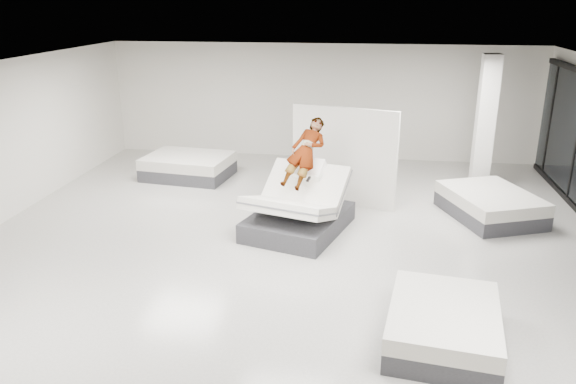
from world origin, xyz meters
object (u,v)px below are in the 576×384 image
object	(u,v)px
hero_bed	(298,211)
column	(485,125)
remote	(309,179)
person	(305,164)
flat_bed_right_near	(443,325)
flat_bed_right_far	(490,205)
flat_bed_left_far	(188,166)
divider_panel	(343,157)

from	to	relation	value
hero_bed	column	distance (m)	5.14
column	remote	bearing A→B (deg)	-139.67
remote	column	xyz separation A→B (m)	(3.74, 3.17, 0.48)
person	flat_bed_right_near	xyz separation A→B (m)	(2.30, -3.79, -1.04)
column	flat_bed_right_near	bearing A→B (deg)	-103.30
hero_bed	flat_bed_right_far	xyz separation A→B (m)	(3.88, 1.32, -0.15)
flat_bed_left_far	hero_bed	bearing A→B (deg)	-43.85
flat_bed_right_near	column	bearing A→B (deg)	76.70
flat_bed_right_far	flat_bed_right_near	size ratio (longest dim) A/B	1.19
divider_panel	flat_bed_right_near	size ratio (longest dim) A/B	1.17
hero_bed	person	size ratio (longest dim) A/B	1.59
hero_bed	flat_bed_right_far	distance (m)	4.10
flat_bed_right_near	flat_bed_left_far	xyz separation A→B (m)	(-5.63, 6.60, 0.03)
remote	flat_bed_left_far	bearing A→B (deg)	153.74
flat_bed_right_far	flat_bed_right_near	world-z (taller)	flat_bed_right_far
person	hero_bed	bearing A→B (deg)	-90.00
divider_panel	column	bearing A→B (deg)	39.87
person	remote	world-z (taller)	person
hero_bed	flat_bed_left_far	distance (m)	4.50
flat_bed_right_far	flat_bed_right_near	xyz separation A→B (m)	(-1.49, -4.80, -0.02)
divider_panel	column	xyz separation A→B (m)	(3.17, 1.36, 0.51)
flat_bed_right_far	column	world-z (taller)	column
flat_bed_right_far	flat_bed_left_far	bearing A→B (deg)	165.82
flat_bed_left_far	divider_panel	bearing A→B (deg)	-19.19
hero_bed	column	world-z (taller)	column
divider_panel	flat_bed_right_near	world-z (taller)	divider_panel
flat_bed_right_far	column	distance (m)	2.21
flat_bed_right_near	flat_bed_right_far	bearing A→B (deg)	72.74
hero_bed	divider_panel	xyz separation A→B (m)	(0.77, 1.72, 0.66)
remote	flat_bed_right_far	xyz separation A→B (m)	(3.68, 1.41, -0.84)
flat_bed_left_far	remote	bearing A→B (deg)	-42.96
flat_bed_right_far	flat_bed_right_near	distance (m)	5.03
hero_bed	flat_bed_right_near	distance (m)	4.23
person	flat_bed_left_far	size ratio (longest dim) A/B	0.70
hero_bed	divider_panel	bearing A→B (deg)	65.81
remote	column	size ratio (longest dim) A/B	0.04
column	divider_panel	bearing A→B (deg)	-156.71
divider_panel	person	bearing A→B (deg)	-99.13
column	flat_bed_right_far	bearing A→B (deg)	-91.97
hero_bed	column	bearing A→B (deg)	38.03
hero_bed	flat_bed_right_far	world-z (taller)	hero_bed
remote	flat_bed_right_far	world-z (taller)	remote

